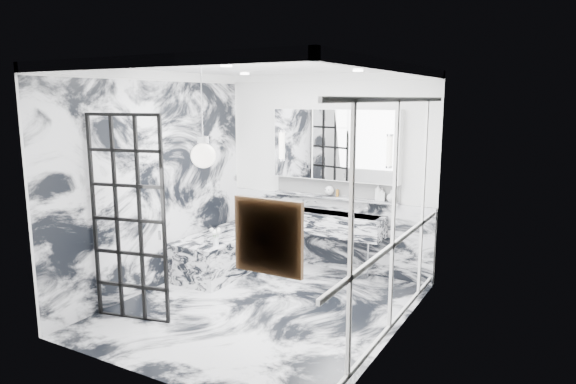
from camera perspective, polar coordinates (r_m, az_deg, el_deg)
The scene contains 25 objects.
floor at distance 6.28m, azimuth -3.00°, elevation -12.74°, with size 3.60×3.60×0.00m, color silver.
ceiling at distance 5.78m, azimuth -3.27°, elevation 13.71°, with size 3.60×3.60×0.00m, color white.
wall_back at distance 7.43m, azimuth 4.38°, elevation 2.12°, with size 3.60×3.60×0.00m, color white.
wall_front at distance 4.50m, azimuth -15.62°, elevation -3.66°, with size 3.60×3.60×0.00m, color white.
wall_left at distance 6.86m, azimuth -14.47°, elevation 1.13°, with size 3.60×3.60×0.00m, color white.
wall_right at distance 5.20m, azimuth 11.89°, elevation -1.63°, with size 3.60×3.60×0.00m, color white.
marble_clad_back at distance 7.58m, azimuth 4.21°, elevation -4.47°, with size 3.18×0.05×1.05m, color silver.
marble_clad_left at distance 6.86m, azimuth -14.35°, elevation 0.63°, with size 0.02×3.56×2.68m, color silver.
panel_molding at distance 5.23m, azimuth 11.65°, elevation -2.68°, with size 0.03×3.40×2.30m, color white.
soap_bottle_a at distance 7.08m, azimuth 9.97°, elevation -0.03°, with size 0.09×0.09×0.23m, color #8C5919.
soap_bottle_b at distance 7.06m, azimuth 10.39°, elevation -0.26°, with size 0.08×0.08×0.18m, color #4C4C51.
soap_bottle_c at distance 7.02m, azimuth 11.44°, elevation -0.43°, with size 0.13×0.13×0.16m, color silver.
face_pot at distance 7.35m, azimuth 4.61°, elevation 0.17°, with size 0.13×0.13×0.13m, color white.
amber_bottle at distance 7.31m, azimuth 5.51°, elevation -0.11°, with size 0.04×0.04×0.10m, color #8C5919.
flower_vase at distance 6.83m, azimuth -8.02°, elevation -5.47°, with size 0.07×0.07×0.12m, color silver.
crittall_door at distance 5.91m, azimuth -17.33°, elevation -2.97°, with size 0.88×0.04×2.29m, color black, non-canonical shape.
artwork at distance 3.78m, azimuth -2.20°, elevation -4.97°, with size 0.47×0.04×0.47m, color orange.
pendant_light at distance 4.58m, azimuth -9.40°, elevation 4.00°, with size 0.22×0.22×0.22m, color white.
trough_sink at distance 7.28m, azimuth 4.55°, elevation -3.44°, with size 1.60×0.45×0.30m, color silver.
ledge at distance 7.35m, azimuth 5.14°, elevation -0.59°, with size 1.90×0.14×0.04m, color silver.
subway_tile at distance 7.38m, azimuth 5.35°, elevation 0.52°, with size 1.90×0.03×0.23m, color white.
mirror_cabinet at distance 7.25m, azimuth 5.25°, elevation 5.24°, with size 1.90×0.16×1.00m, color white.
sconce_left at distance 7.55m, azimuth -0.76°, elevation 5.18°, with size 0.07×0.07×0.40m, color white.
sconce_right at distance 6.87m, azimuth 11.17°, elevation 4.48°, with size 0.07×0.07×0.40m, color white.
bathtub at distance 7.50m, azimuth -6.95°, elevation -6.65°, with size 0.75×1.65×0.55m, color silver.
Camera 1 is at (3.12, -4.86, 2.46)m, focal length 32.00 mm.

